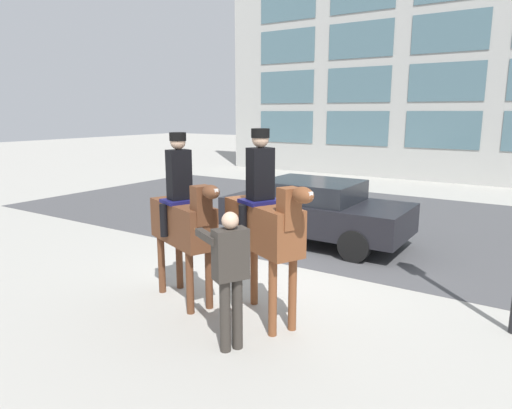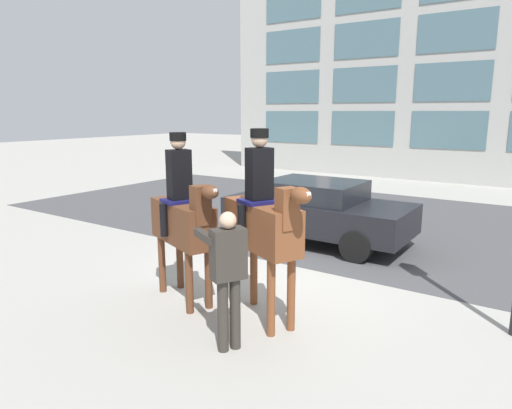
# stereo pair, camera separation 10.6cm
# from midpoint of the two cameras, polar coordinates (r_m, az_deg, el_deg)

# --- Properties ---
(ground_plane) EXTENTS (80.00, 80.00, 0.00)m
(ground_plane) POSITION_cam_midpoint_polar(r_m,az_deg,el_deg) (8.18, 3.41, -8.68)
(ground_plane) COLOR #9E9B93
(road_surface) EXTENTS (20.28, 8.50, 0.01)m
(road_surface) POSITION_cam_midpoint_polar(r_m,az_deg,el_deg) (12.34, 14.75, -2.06)
(road_surface) COLOR #444447
(road_surface) RESTS_ON ground_plane
(mounted_horse_lead) EXTENTS (1.68, 0.91, 2.53)m
(mounted_horse_lead) POSITION_cam_midpoint_polar(r_m,az_deg,el_deg) (6.79, -8.62, -1.60)
(mounted_horse_lead) COLOR #59331E
(mounted_horse_lead) RESTS_ON ground_plane
(mounted_horse_companion) EXTENTS (1.67, 1.02, 2.61)m
(mounted_horse_companion) POSITION_cam_midpoint_polar(r_m,az_deg,el_deg) (6.05, 1.40, -2.19)
(mounted_horse_companion) COLOR brown
(mounted_horse_companion) RESTS_ON ground_plane
(pedestrian_bystander) EXTENTS (0.91, 0.46, 1.70)m
(pedestrian_bystander) POSITION_cam_midpoint_polar(r_m,az_deg,el_deg) (5.39, -3.04, -8.15)
(pedestrian_bystander) COLOR #332D28
(pedestrian_bystander) RESTS_ON ground_plane
(street_car_near_lane) EXTENTS (3.97, 1.88, 1.36)m
(street_car_near_lane) POSITION_cam_midpoint_polar(r_m,az_deg,el_deg) (10.04, 7.94, -0.67)
(street_car_near_lane) COLOR black
(street_car_near_lane) RESTS_ON ground_plane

